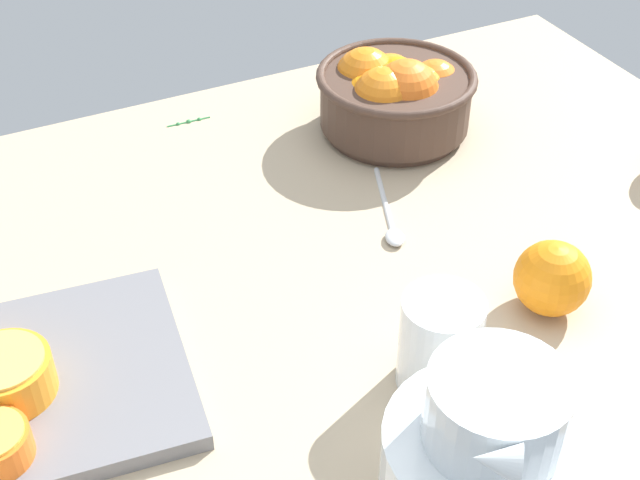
{
  "coord_description": "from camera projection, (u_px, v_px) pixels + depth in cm",
  "views": [
    {
      "loc": [
        -32.3,
        -66.56,
        63.77
      ],
      "look_at": [
        -1.86,
        -3.47,
        7.68
      ],
      "focal_mm": 49.75,
      "sensor_mm": 36.0,
      "label": 1
    }
  ],
  "objects": [
    {
      "name": "second_glass",
      "position": [
        439.0,
        346.0,
        0.82
      ],
      "size": [
        7.74,
        7.74,
        10.03
      ],
      "color": "white",
      "rests_on": "ground_plane"
    },
    {
      "name": "spoon",
      "position": [
        390.0,
        218.0,
        1.05
      ],
      "size": [
        7.03,
        15.75,
        1.0
      ],
      "color": "silver",
      "rests_on": "ground_plane"
    },
    {
      "name": "cutting_board",
      "position": [
        16.0,
        391.0,
        0.83
      ],
      "size": [
        34.42,
        27.39,
        1.84
      ],
      "primitive_type": "cube",
      "rotation": [
        0.0,
        0.0,
        -0.11
      ],
      "color": "slate",
      "rests_on": "ground_plane"
    },
    {
      "name": "fruit_bowl",
      "position": [
        394.0,
        94.0,
        1.17
      ],
      "size": [
        21.21,
        21.21,
        11.39
      ],
      "color": "#473328",
      "rests_on": "ground_plane"
    },
    {
      "name": "loose_orange_3",
      "position": [
        552.0,
        278.0,
        0.91
      ],
      "size": [
        7.96,
        7.96,
        7.96
      ],
      "primitive_type": "sphere",
      "color": "orange",
      "rests_on": "ground_plane"
    },
    {
      "name": "orange_half_2",
      "position": [
        7.0,
        376.0,
        0.8
      ],
      "size": [
        8.55,
        8.55,
        4.3
      ],
      "color": "orange",
      "rests_on": "cutting_board"
    },
    {
      "name": "ground_plane",
      "position": [
        322.0,
        282.0,
        0.99
      ],
      "size": [
        123.77,
        88.33,
        3.0
      ],
      "primitive_type": "cube",
      "color": "tan"
    },
    {
      "name": "herb_sprig_0",
      "position": [
        189.0,
        121.0,
        1.22
      ],
      "size": [
        6.15,
        0.76,
        0.76
      ],
      "color": "#368247",
      "rests_on": "ground_plane"
    }
  ]
}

